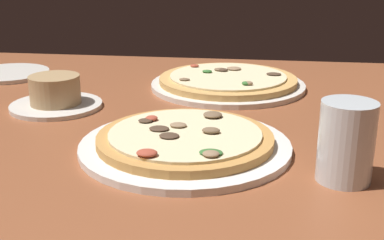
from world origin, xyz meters
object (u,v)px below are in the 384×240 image
at_px(pizza_side, 228,82).
at_px(ramekin_on_saucer, 55,95).
at_px(side_plate, 8,74).
at_px(pizza_main, 185,142).
at_px(water_glass, 346,147).

bearing_deg(pizza_side, ramekin_on_saucer, -148.17).
height_order(pizza_side, side_plate, pizza_side).
bearing_deg(pizza_main, side_plate, 140.02).
height_order(water_glass, side_plate, water_glass).
xyz_separation_m(water_glass, side_plate, (-0.67, 0.46, -0.04)).
relative_size(ramekin_on_saucer, water_glass, 1.63).
height_order(pizza_main, pizza_side, same).
bearing_deg(ramekin_on_saucer, pizza_side, 31.83).
distance_m(pizza_side, water_glass, 0.46).
bearing_deg(ramekin_on_saucer, water_glass, -27.24).
xyz_separation_m(ramekin_on_saucer, water_glass, (0.46, -0.24, 0.02)).
relative_size(ramekin_on_saucer, side_plate, 0.90).
relative_size(pizza_side, water_glass, 3.13).
bearing_deg(pizza_main, pizza_side, 84.19).
distance_m(pizza_side, ramekin_on_saucer, 0.35).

